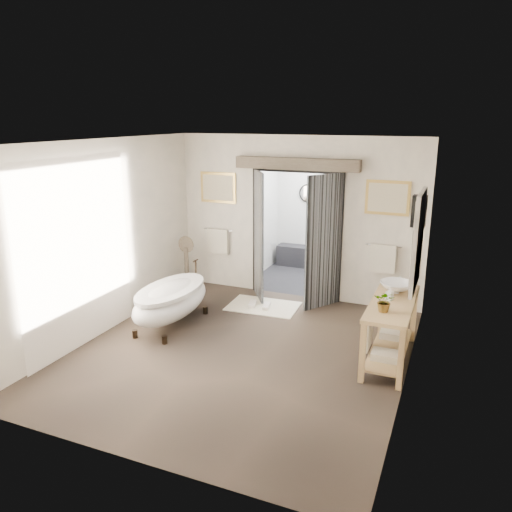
{
  "coord_description": "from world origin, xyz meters",
  "views": [
    {
      "loc": [
        2.68,
        -5.83,
        3.22
      ],
      "look_at": [
        0.0,
        0.6,
        1.25
      ],
      "focal_mm": 35.0,
      "sensor_mm": 36.0,
      "label": 1
    }
  ],
  "objects_px": {
    "clawfoot_tub": "(171,300)",
    "vanity": "(389,325)",
    "basin": "(396,287)",
    "rug": "(263,306)"
  },
  "relations": [
    {
      "from": "vanity",
      "to": "clawfoot_tub",
      "type": "bearing_deg",
      "value": -177.87
    },
    {
      "from": "clawfoot_tub",
      "to": "basin",
      "type": "height_order",
      "value": "basin"
    },
    {
      "from": "vanity",
      "to": "basin",
      "type": "xyz_separation_m",
      "value": [
        0.01,
        0.37,
        0.42
      ]
    },
    {
      "from": "vanity",
      "to": "rug",
      "type": "bearing_deg",
      "value": 152.88
    },
    {
      "from": "rug",
      "to": "basin",
      "type": "xyz_separation_m",
      "value": [
        2.3,
        -0.8,
        0.92
      ]
    },
    {
      "from": "clawfoot_tub",
      "to": "vanity",
      "type": "height_order",
      "value": "clawfoot_tub"
    },
    {
      "from": "clawfoot_tub",
      "to": "basin",
      "type": "relative_size",
      "value": 3.9
    },
    {
      "from": "clawfoot_tub",
      "to": "rug",
      "type": "height_order",
      "value": "clawfoot_tub"
    },
    {
      "from": "vanity",
      "to": "basin",
      "type": "bearing_deg",
      "value": 87.78
    },
    {
      "from": "clawfoot_tub",
      "to": "vanity",
      "type": "xyz_separation_m",
      "value": [
        3.33,
        0.12,
        0.08
      ]
    }
  ]
}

